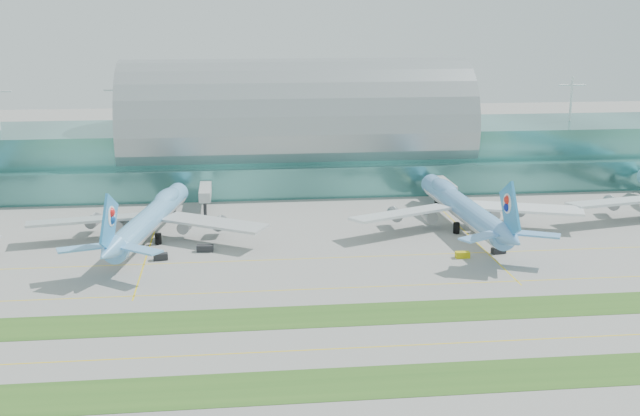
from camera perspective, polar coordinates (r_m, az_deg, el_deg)
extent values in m
plane|color=gray|center=(161.74, 2.22, -7.87)|extent=(700.00, 700.00, 0.00)
cube|color=#3D7A75|center=(283.63, -1.72, 3.90)|extent=(340.00, 42.00, 20.00)
cube|color=#3D7A75|center=(261.17, -1.27, 1.88)|extent=(340.00, 8.00, 10.00)
ellipsoid|color=#9EA5A8|center=(282.01, -1.73, 5.89)|extent=(340.00, 46.20, 16.17)
cylinder|color=white|center=(280.97, -1.74, 7.51)|extent=(0.80, 0.80, 16.00)
cube|color=#B2B7B7|center=(249.42, -8.14, 1.26)|extent=(3.50, 22.00, 3.00)
cylinder|color=black|center=(240.52, -8.17, -0.08)|extent=(1.00, 1.00, 4.00)
cube|color=#B2B7B7|center=(258.17, 8.74, 1.68)|extent=(3.50, 22.00, 3.00)
cylinder|color=black|center=(249.58, 9.30, 0.40)|extent=(1.00, 1.00, 4.00)
cube|color=#2D591E|center=(136.55, 4.03, -12.23)|extent=(420.00, 12.00, 0.08)
cube|color=#2D591E|center=(163.56, 2.12, -7.59)|extent=(420.00, 12.00, 0.08)
cube|color=yellow|center=(149.02, 3.05, -9.87)|extent=(420.00, 0.35, 0.01)
cube|color=yellow|center=(178.36, 1.35, -5.71)|extent=(420.00, 0.35, 0.01)
cube|color=yellow|center=(199.01, 0.49, -3.57)|extent=(420.00, 0.35, 0.01)
cylinder|color=#67ACE2|center=(217.40, -11.95, -0.71)|extent=(17.19, 60.47, 6.04)
ellipsoid|color=#67ACE2|center=(232.79, -10.84, 0.75)|extent=(9.06, 19.11, 4.30)
cone|color=#67ACE2|center=(247.88, -9.90, 1.22)|extent=(6.84, 5.91, 6.04)
cone|color=#67ACE2|center=(185.88, -14.84, -3.06)|extent=(7.27, 9.68, 5.74)
cube|color=silver|center=(221.23, -16.46, -0.84)|extent=(30.10, 12.90, 1.19)
cylinder|color=gray|center=(225.03, -14.91, -1.02)|extent=(4.25, 5.88, 3.31)
cube|color=silver|center=(211.48, -7.52, -1.05)|extent=(28.55, 21.98, 1.19)
cylinder|color=gray|center=(217.89, -8.36, -1.18)|extent=(4.25, 5.88, 3.31)
cube|color=#2C84C7|center=(185.97, -14.77, -1.07)|extent=(2.96, 12.69, 14.05)
cylinder|color=white|center=(186.50, -14.70, -0.56)|extent=(1.73, 4.76, 4.68)
cylinder|color=black|center=(239.91, -10.40, -0.34)|extent=(1.75, 1.75, 2.92)
cylinder|color=black|center=(215.82, -12.92, -2.11)|extent=(1.75, 1.75, 2.92)
cylinder|color=black|center=(214.19, -11.43, -2.15)|extent=(1.75, 1.75, 2.92)
cylinder|color=#65A1DF|center=(226.47, 10.13, 0.03)|extent=(8.83, 62.56, 6.24)
ellipsoid|color=#65A1DF|center=(242.18, 8.82, 1.42)|extent=(6.71, 19.19, 4.44)
cone|color=#65A1DF|center=(257.59, 7.73, 1.84)|extent=(6.44, 5.28, 6.24)
cone|color=#65A1DF|center=(194.42, 13.47, -2.14)|extent=(6.30, 9.29, 5.92)
cube|color=white|center=(219.54, 5.82, -0.38)|extent=(30.60, 19.36, 1.23)
cylinder|color=gray|center=(226.30, 6.57, -0.51)|extent=(3.65, 5.67, 3.42)
cube|color=white|center=(231.23, 14.53, -0.02)|extent=(30.96, 17.26, 1.23)
cylinder|color=gray|center=(234.86, 12.97, -0.24)|extent=(3.65, 5.67, 3.42)
cube|color=#2C84C6|center=(194.57, 13.36, -0.19)|extent=(1.15, 13.23, 14.50)
cylinder|color=white|center=(195.12, 13.27, 0.31)|extent=(1.11, 4.86, 4.83)
cylinder|color=black|center=(249.41, 8.34, 0.31)|extent=(1.81, 1.81, 3.02)
cylinder|color=black|center=(223.01, 9.67, -1.41)|extent=(1.81, 1.81, 3.02)
cylinder|color=black|center=(224.97, 11.13, -1.33)|extent=(1.81, 1.81, 3.02)
cube|color=white|center=(246.04, 20.54, 0.44)|extent=(32.71, 14.42, 1.29)
cylinder|color=#919399|center=(253.27, 21.16, 0.24)|extent=(4.55, 6.36, 3.60)
cube|color=black|center=(201.09, -11.27, -3.41)|extent=(3.70, 2.38, 1.66)
cube|color=black|center=(205.98, -8.18, -2.85)|extent=(4.30, 2.33, 1.68)
cube|color=#C6B50B|center=(202.04, 10.10, -3.29)|extent=(3.55, 1.91, 1.53)
cube|color=black|center=(207.22, 12.58, -2.97)|extent=(3.80, 2.29, 1.52)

